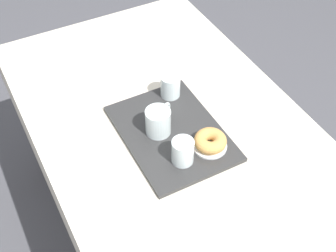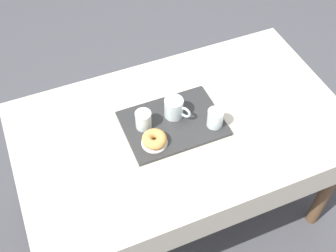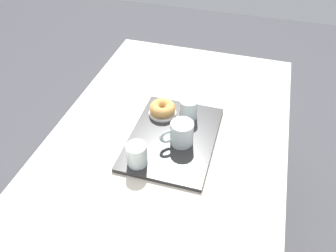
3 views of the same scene
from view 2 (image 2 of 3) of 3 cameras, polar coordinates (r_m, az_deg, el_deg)
ground_plane at (r=2.56m, az=1.52°, el=-10.56°), size 6.00×6.00×0.00m
dining_table at (r=2.02m, az=1.89°, el=-1.58°), size 1.51×0.91×0.74m
serving_tray at (r=1.95m, az=0.64°, el=0.35°), size 0.44×0.32×0.02m
tea_mug_left at (r=1.94m, az=0.82°, el=2.35°), size 0.10×0.12×0.09m
water_glass_near at (r=1.90m, az=-3.26°, el=0.75°), size 0.07×0.07×0.09m
water_glass_far at (r=1.92m, az=6.24°, el=0.95°), size 0.07×0.07×0.09m
donut_plate_left at (r=1.86m, az=-1.81°, el=-2.21°), size 0.11×0.11×0.01m
sugar_donut_left at (r=1.84m, az=-1.82°, el=-1.74°), size 0.11×0.11×0.04m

